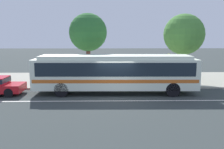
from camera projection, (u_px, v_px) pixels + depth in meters
name	position (u px, v px, depth m)	size (l,w,h in m)	color
ground_plane	(116.00, 98.00, 17.23)	(120.00, 120.00, 0.00)	#333A39
sidewalk_slab	(113.00, 79.00, 23.85)	(60.00, 8.00, 0.12)	#9E9B8B
lane_stripe_center	(116.00, 101.00, 16.44)	(56.00, 0.16, 0.01)	silver
transit_bus	(115.00, 71.00, 18.32)	(11.74, 2.62, 2.80)	white
pedestrian_waiting_near_sign	(102.00, 75.00, 20.29)	(0.44, 0.44, 1.63)	#323940
pedestrian_walking_along_curb	(173.00, 73.00, 21.39)	(0.48, 0.48, 1.65)	navy
pedestrian_standing_by_tree	(130.00, 72.00, 21.57)	(0.46, 0.46, 1.73)	#756050
bus_stop_sign	(169.00, 66.00, 20.01)	(0.14, 0.44, 2.64)	gray
street_tree_near_stop	(88.00, 33.00, 22.04)	(3.32, 3.32, 6.01)	brown
street_tree_mid_block	(184.00, 35.00, 22.01)	(3.57, 3.57, 5.95)	brown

